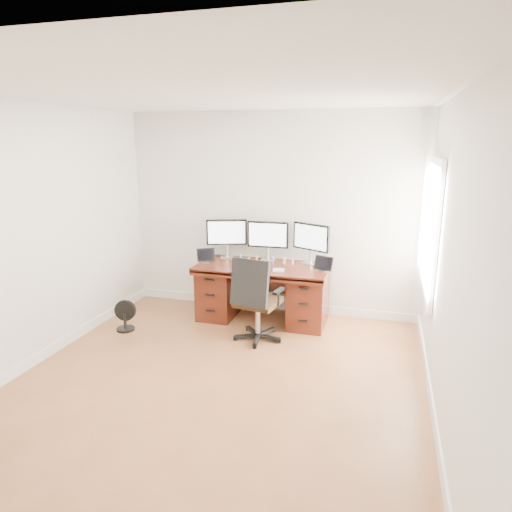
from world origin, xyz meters
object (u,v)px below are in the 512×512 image
(floor_fan, at_px, (125,316))
(monitor_center, at_px, (268,236))
(office_chair, at_px, (256,314))
(desk, at_px, (263,290))
(keyboard, at_px, (256,270))

(floor_fan, bearing_deg, monitor_center, 24.35)
(monitor_center, bearing_deg, office_chair, -86.42)
(office_chair, distance_m, monitor_center, 1.18)
(desk, relative_size, keyboard, 5.73)
(keyboard, bearing_deg, desk, 61.72)
(floor_fan, bearing_deg, keyboard, 10.31)
(monitor_center, height_order, keyboard, monitor_center)
(desk, distance_m, office_chair, 0.68)
(keyboard, bearing_deg, office_chair, -99.21)
(desk, distance_m, monitor_center, 0.72)
(desk, relative_size, floor_fan, 4.36)
(desk, xyz_separation_m, office_chair, (0.10, -0.67, -0.06))
(desk, xyz_separation_m, keyboard, (-0.02, -0.26, 0.36))
(desk, bearing_deg, floor_fan, -152.00)
(monitor_center, xyz_separation_m, keyboard, (-0.02, -0.50, -0.33))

